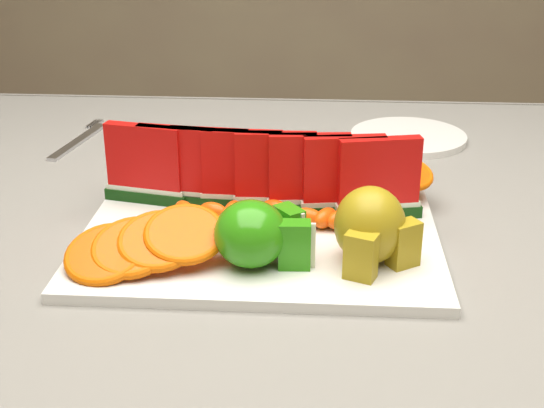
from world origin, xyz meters
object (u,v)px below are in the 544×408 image
Objects in this scene: apple_cluster at (258,234)px; pear_cluster at (371,228)px; platter at (260,237)px; side_plate at (408,137)px; fork at (80,139)px.

apple_cluster is 1.24× the size of pear_cluster.
pear_cluster reaches higher than apple_cluster.
platter reaches higher than side_plate.
side_plate is (0.20, 0.44, -0.04)m from apple_cluster.
platter is 0.08m from apple_cluster.
platter is at bearing -118.62° from side_plate.
platter is 3.45× the size of apple_cluster.
apple_cluster is (0.00, -0.07, 0.04)m from platter.
platter is at bearing 93.01° from apple_cluster.
pear_cluster is (0.12, 0.01, 0.01)m from apple_cluster.
apple_cluster is 0.64× the size of side_plate.
pear_cluster is at bearing 5.53° from apple_cluster.
apple_cluster reaches higher than platter.
side_plate is (0.20, 0.37, -0.00)m from platter.
fork is (-0.31, 0.33, -0.00)m from platter.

